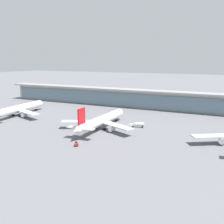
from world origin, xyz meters
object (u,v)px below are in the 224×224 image
service_truck_mid_apron_red (76,144)px  airliner_centre_stand (101,121)px  service_truck_near_nose_white (137,124)px  airliner_left_stand (17,109)px

service_truck_mid_apron_red → airliner_centre_stand: bearing=97.6°
service_truck_near_nose_white → airliner_centre_stand: bearing=-142.7°
service_truck_mid_apron_red → service_truck_near_nose_white: bearing=73.9°
airliner_left_stand → airliner_centre_stand: 70.03m
airliner_left_stand → service_truck_mid_apron_red: 82.93m
airliner_left_stand → service_truck_mid_apron_red: (74.03, -37.17, -4.05)m
service_truck_near_nose_white → service_truck_mid_apron_red: bearing=-106.1°
service_truck_near_nose_white → service_truck_mid_apron_red: size_ratio=2.67×
airliner_centre_stand → service_truck_mid_apron_red: size_ratio=17.63×
airliner_centre_stand → service_truck_mid_apron_red: 32.12m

